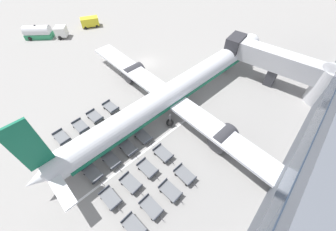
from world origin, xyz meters
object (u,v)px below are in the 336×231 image
(baggage_dolly_row_near_col_a, at_px, (62,138))
(baggage_dolly_row_mid_b_col_c, at_px, (128,148))
(baggage_dolly_row_mid_a_col_e, at_px, (151,207))
(airplane, at_px, (175,92))
(baggage_dolly_row_mid_b_col_e, at_px, (170,191))
(fuel_tanker_primary, at_px, (43,32))
(baggage_dolly_row_far_col_b, at_px, (125,122))
(baggage_dolly_row_mid_a_col_a, at_px, (81,126))
(baggage_dolly_row_near_col_b, at_px, (76,155))
(baggage_dolly_row_mid_a_col_c, at_px, (111,160))
(baggage_dolly_row_near_col_e, at_px, (134,227))
(baggage_dolly_row_mid_b_col_b, at_px, (111,131))
(baggage_dolly_row_far_col_a, at_px, (111,107))
(baggage_dolly_row_far_col_c, at_px, (143,136))
(baggage_dolly_row_mid_b_col_d, at_px, (148,169))
(baggage_dolly_row_near_col_c, at_px, (93,174))
(baggage_dolly_row_mid_a_col_b, at_px, (94,143))
(baggage_dolly_row_near_col_d, at_px, (111,198))
(service_van, at_px, (90,22))
(baggage_dolly_row_mid_a_col_d, at_px, (131,183))
(baggage_dolly_row_far_col_d, at_px, (163,154))
(baggage_dolly_row_far_col_e, at_px, (185,175))
(baggage_dolly_row_mid_b_col_a, at_px, (95,117))

(baggage_dolly_row_near_col_a, relative_size, baggage_dolly_row_mid_b_col_c, 0.99)
(baggage_dolly_row_mid_a_col_e, bearing_deg, airplane, 119.88)
(baggage_dolly_row_mid_a_col_e, distance_m, baggage_dolly_row_mid_b_col_e, 2.87)
(fuel_tanker_primary, xyz_separation_m, baggage_dolly_row_far_col_b, (35.13, -5.74, -0.86))
(baggage_dolly_row_mid_a_col_a, bearing_deg, airplane, 59.41)
(baggage_dolly_row_near_col_b, bearing_deg, baggage_dolly_row_mid_a_col_c, 31.25)
(baggage_dolly_row_near_col_a, relative_size, baggage_dolly_row_near_col_b, 1.00)
(baggage_dolly_row_near_col_e, relative_size, baggage_dolly_row_mid_a_col_e, 1.00)
(baggage_dolly_row_mid_b_col_b, relative_size, baggage_dolly_row_far_col_a, 1.00)
(baggage_dolly_row_mid_b_col_e, xyz_separation_m, baggage_dolly_row_far_col_c, (-8.10, 3.62, 0.00))
(baggage_dolly_row_mid_b_col_d, bearing_deg, baggage_dolly_row_mid_a_col_c, -153.69)
(baggage_dolly_row_near_col_c, distance_m, baggage_dolly_row_mid_a_col_a, 8.47)
(baggage_dolly_row_mid_a_col_b, height_order, baggage_dolly_row_mid_b_col_d, same)
(baggage_dolly_row_near_col_d, xyz_separation_m, baggage_dolly_row_mid_b_col_e, (4.78, 5.13, 0.00))
(baggage_dolly_row_near_col_d, height_order, baggage_dolly_row_mid_a_col_c, same)
(baggage_dolly_row_near_col_c, bearing_deg, baggage_dolly_row_mid_a_col_a, 155.99)
(service_van, bearing_deg, baggage_dolly_row_mid_a_col_d, -29.94)
(airplane, height_order, baggage_dolly_row_near_col_e, airplane)
(baggage_dolly_row_near_col_b, xyz_separation_m, baggage_dolly_row_near_col_d, (8.04, -0.72, 0.00))
(baggage_dolly_row_near_col_b, relative_size, baggage_dolly_row_mid_b_col_d, 0.99)
(airplane, xyz_separation_m, baggage_dolly_row_far_col_b, (-3.26, -8.12, -2.47))
(baggage_dolly_row_near_col_c, xyz_separation_m, baggage_dolly_row_mid_a_col_d, (4.59, 2.21, 0.00))
(baggage_dolly_row_mid_a_col_c, height_order, baggage_dolly_row_mid_a_col_d, same)
(baggage_dolly_row_mid_b_col_b, bearing_deg, baggage_dolly_row_far_col_d, 13.50)
(service_van, relative_size, baggage_dolly_row_mid_b_col_d, 1.41)
(baggage_dolly_row_mid_a_col_a, bearing_deg, baggage_dolly_row_near_col_c, -24.01)
(fuel_tanker_primary, height_order, baggage_dolly_row_mid_b_col_c, fuel_tanker_primary)
(baggage_dolly_row_mid_a_col_a, distance_m, baggage_dolly_row_mid_b_col_b, 4.84)
(baggage_dolly_row_far_col_a, bearing_deg, fuel_tanker_primary, 170.62)
(baggage_dolly_row_near_col_b, xyz_separation_m, baggage_dolly_row_mid_a_col_a, (-3.81, 3.29, 0.00))
(baggage_dolly_row_mid_a_col_a, distance_m, baggage_dolly_row_far_col_b, 6.62)
(baggage_dolly_row_near_col_d, relative_size, baggage_dolly_row_mid_a_col_d, 1.01)
(baggage_dolly_row_near_col_d, height_order, baggage_dolly_row_mid_a_col_e, same)
(baggage_dolly_row_far_col_d, bearing_deg, baggage_dolly_row_near_col_e, -68.35)
(baggage_dolly_row_far_col_c, height_order, baggage_dolly_row_far_col_e, same)
(baggage_dolly_row_mid_a_col_e, bearing_deg, baggage_dolly_row_mid_b_col_c, 154.57)
(baggage_dolly_row_near_col_a, distance_m, baggage_dolly_row_far_col_a, 8.50)
(baggage_dolly_row_far_col_a, height_order, baggage_dolly_row_far_col_c, same)
(service_van, xyz_separation_m, baggage_dolly_row_mid_a_col_e, (43.16, -23.12, -0.76))
(baggage_dolly_row_mid_a_col_c, relative_size, baggage_dolly_row_mid_b_col_e, 1.01)
(baggage_dolly_row_mid_a_col_b, height_order, baggage_dolly_row_far_col_e, same)
(baggage_dolly_row_near_col_c, distance_m, baggage_dolly_row_mid_b_col_c, 5.51)
(baggage_dolly_row_mid_b_col_a, bearing_deg, airplane, 53.74)
(baggage_dolly_row_near_col_d, distance_m, baggage_dolly_row_far_col_b, 11.59)
(baggage_dolly_row_far_col_b, bearing_deg, baggage_dolly_row_far_col_a, 171.50)
(airplane, relative_size, baggage_dolly_row_near_col_c, 13.67)
(fuel_tanker_primary, relative_size, baggage_dolly_row_mid_a_col_c, 2.57)
(baggage_dolly_row_mid_b_col_a, height_order, baggage_dolly_row_mid_b_col_e, same)
(baggage_dolly_row_near_col_c, height_order, baggage_dolly_row_far_col_a, same)
(baggage_dolly_row_mid_a_col_b, relative_size, baggage_dolly_row_mid_a_col_d, 1.00)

